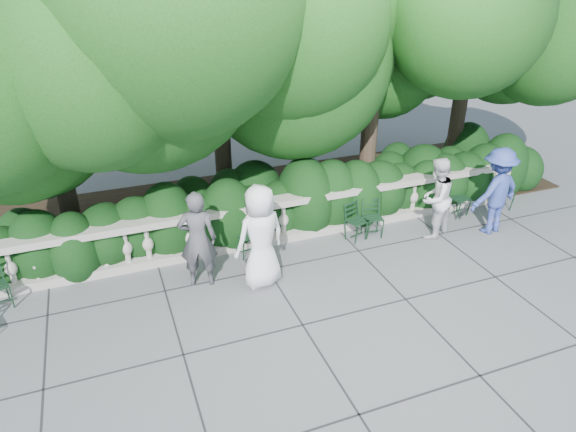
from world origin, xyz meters
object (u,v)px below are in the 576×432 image
object	(u,v)px
chair_c	(361,242)
chair_e	(461,218)
chair_b	(251,258)
person_older_blue	(496,191)
chair_a	(4,312)
chair_d	(373,239)
person_woman_grey	(198,239)
person_casual_man	(435,198)
chair_f	(503,212)
person_businessman	(261,237)

from	to	relation	value
chair_c	chair_e	bearing A→B (deg)	-14.03
chair_b	chair_c	bearing A→B (deg)	-14.78
chair_b	person_older_blue	distance (m)	5.45
chair_a	chair_d	size ratio (longest dim) A/B	1.00
chair_a	chair_d	bearing A→B (deg)	-20.21
chair_c	chair_e	size ratio (longest dim) A/B	1.00
person_woman_grey	chair_c	bearing A→B (deg)	-160.78
chair_b	person_woman_grey	xyz separation A→B (m)	(-1.14, -0.52, 0.94)
chair_b	person_casual_man	xyz separation A→B (m)	(3.97, -0.49, 0.89)
person_casual_man	chair_f	bearing A→B (deg)	162.88
chair_c	person_casual_man	bearing A→B (deg)	-27.27
chair_e	person_casual_man	bearing A→B (deg)	-171.85
chair_a	person_businessman	size ratio (longest dim) A/B	0.42
chair_a	chair_f	bearing A→B (deg)	-19.89
chair_a	person_older_blue	world-z (taller)	person_older_blue
person_older_blue	person_casual_man	bearing A→B (deg)	-21.42
chair_f	person_businessman	distance (m)	6.47
chair_b	person_older_blue	bearing A→B (deg)	-17.87
person_businessman	person_casual_man	size ratio (longest dim) A/B	1.11
chair_a	chair_d	distance (m)	7.25
person_businessman	person_older_blue	bearing A→B (deg)	168.48
chair_c	chair_f	distance (m)	3.88
chair_d	person_woman_grey	distance (m)	3.97
chair_b	chair_a	bearing A→B (deg)	172.50
chair_b	chair_f	xyz separation A→B (m)	(6.27, -0.17, 0.00)
chair_c	person_woman_grey	xyz separation A→B (m)	(-3.53, -0.29, 0.94)
chair_d	person_businessman	xyz separation A→B (m)	(-2.78, -0.70, 0.99)
chair_e	chair_d	bearing A→B (deg)	171.26
chair_c	person_businessman	world-z (taller)	person_businessman
chair_b	person_woman_grey	size ratio (longest dim) A/B	0.45
chair_d	chair_e	xyz separation A→B (m)	(2.44, 0.16, 0.00)
chair_d	person_older_blue	xyz separation A→B (m)	(2.59, -0.58, 0.97)
chair_b	chair_f	distance (m)	6.27
chair_b	chair_f	world-z (taller)	same
chair_d	person_businessman	bearing A→B (deg)	-154.46
chair_b	chair_f	size ratio (longest dim) A/B	1.00
chair_f	person_casual_man	distance (m)	2.49
person_casual_man	person_businessman	bearing A→B (deg)	-19.10
chair_e	person_casual_man	world-z (taller)	person_casual_man
chair_a	chair_e	bearing A→B (deg)	-19.18
chair_b	person_businessman	size ratio (longest dim) A/B	0.42
person_businessman	chair_e	bearing A→B (deg)	176.49
chair_a	chair_e	size ratio (longest dim) A/B	1.00
chair_d	chair_f	world-z (taller)	same
chair_a	person_casual_man	xyz separation A→B (m)	(8.51, -0.34, 0.89)
chair_d	person_casual_man	bearing A→B (deg)	-1.22
chair_b	chair_d	distance (m)	2.71
person_woman_grey	person_older_blue	size ratio (longest dim) A/B	0.97
person_businessman	chair_b	bearing A→B (deg)	-107.56
chair_a	person_woman_grey	world-z (taller)	person_woman_grey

